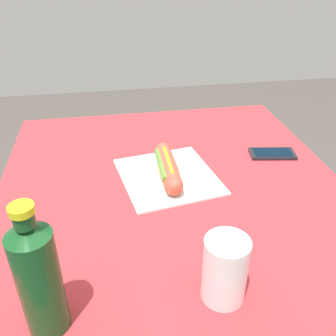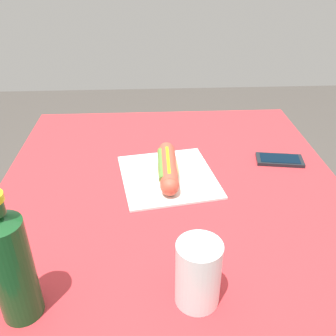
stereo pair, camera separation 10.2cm
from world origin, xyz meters
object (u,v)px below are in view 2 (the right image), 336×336
(soda_bottle, at_px, (11,265))
(drinking_cup, at_px, (198,273))
(hot_dog, at_px, (168,167))
(cell_phone, at_px, (280,160))

(soda_bottle, xyz_separation_m, drinking_cup, (0.01, -0.31, -0.05))
(soda_bottle, height_order, drinking_cup, soda_bottle)
(hot_dog, distance_m, cell_phone, 0.35)
(cell_phone, height_order, drinking_cup, drinking_cup)
(drinking_cup, bearing_deg, cell_phone, -32.33)
(hot_dog, bearing_deg, cell_phone, -78.39)
(hot_dog, height_order, drinking_cup, drinking_cup)
(cell_phone, height_order, soda_bottle, soda_bottle)
(cell_phone, bearing_deg, soda_bottle, 128.81)
(hot_dog, height_order, cell_phone, hot_dog)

